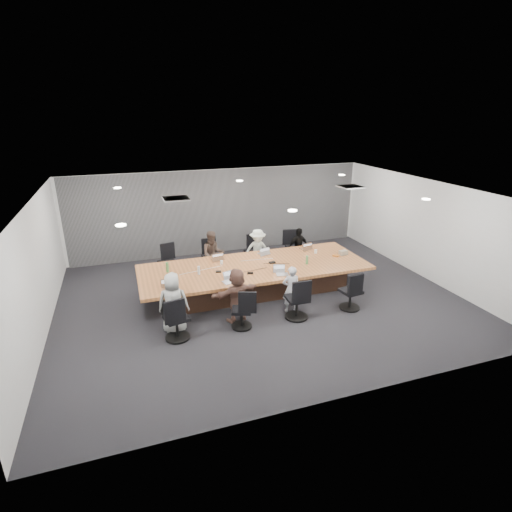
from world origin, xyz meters
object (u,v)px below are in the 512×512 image
object	(u,v)px
person_3	(298,247)
bottle_green_right	(307,260)
laptop_3	(306,248)
laptop_6	(282,274)
chair_3	(293,249)
chair_6	(297,302)
bottle_green_left	(167,267)
mug_brown	(164,282)
stapler	(250,273)
person_2	(258,250)
chair_4	(177,321)
chair_1	(211,259)
chair_5	(242,313)
laptop_2	(264,253)
person_4	(173,303)
conference_table	(255,278)
person_5	(237,295)
chair_0	(168,265)
laptop_4	(170,290)
person_1	(213,254)
chair_2	(254,254)
snack_packet	(336,256)
laptop_1	(218,259)
canvas_bag	(343,253)
laptop_5	(230,282)
chair_7	(350,294)
bottle_clear	(199,270)

from	to	relation	value
person_3	bottle_green_right	bearing A→B (deg)	-117.74
laptop_3	laptop_6	bearing A→B (deg)	34.31
chair_3	chair_6	world-z (taller)	same
chair_3	bottle_green_left	distance (m)	4.36
chair_6	mug_brown	distance (m)	3.15
bottle_green_left	stapler	bearing A→B (deg)	-22.33
person_2	chair_4	bearing A→B (deg)	-126.18
chair_6	stapler	distance (m)	1.46
chair_1	chair_5	bearing A→B (deg)	88.07
chair_6	laptop_3	size ratio (longest dim) A/B	2.49
laptop_2	person_4	xyz separation A→B (m)	(-2.88, -2.15, -0.06)
conference_table	person_5	distance (m)	1.63
chair_0	laptop_4	size ratio (longest dim) A/B	2.29
chair_1	person_4	size ratio (longest dim) A/B	0.59
chair_5	chair_6	world-z (taller)	chair_6
person_1	mug_brown	bearing A→B (deg)	-128.00
chair_0	chair_2	size ratio (longest dim) A/B	0.95
mug_brown	chair_2	bearing A→B (deg)	35.64
chair_1	laptop_4	bearing A→B (deg)	58.18
chair_0	snack_packet	bearing A→B (deg)	144.72
chair_3	laptop_6	size ratio (longest dim) A/B	2.83
chair_2	bottle_green_right	world-z (taller)	bottle_green_right
snack_packet	laptop_1	bearing A→B (deg)	165.11
conference_table	laptop_1	size ratio (longest dim) A/B	17.43
conference_table	laptop_2	size ratio (longest dim) A/B	19.04
person_4	canvas_bag	xyz separation A→B (m)	(4.98, 1.34, 0.12)
chair_0	bottle_green_left	distance (m)	1.48
chair_2	laptop_5	world-z (taller)	chair_2
person_5	laptop_6	bearing A→B (deg)	-171.65
laptop_2	laptop_4	bearing A→B (deg)	16.51
person_3	laptop_3	distance (m)	0.57
chair_2	laptop_4	bearing A→B (deg)	29.23
chair_4	chair_6	bearing A→B (deg)	-11.96
chair_7	person_3	distance (m)	3.06
chair_2	person_1	bearing A→B (deg)	2.62
chair_4	laptop_5	bearing A→B (deg)	20.11
chair_4	laptop_1	distance (m)	2.94
chair_3	chair_5	xyz separation A→B (m)	(-2.77, -3.40, -0.06)
chair_0	bottle_clear	xyz separation A→B (m)	(0.58, -1.79, 0.46)
chair_1	chair_4	xyz separation A→B (m)	(-1.51, -3.40, 0.01)
laptop_5	bottle_clear	distance (m)	0.95
person_3	bottle_green_right	distance (m)	1.78
conference_table	bottle_green_right	xyz separation A→B (m)	(1.35, -0.33, 0.46)
chair_6	laptop_6	xyz separation A→B (m)	(0.00, 0.90, 0.33)
chair_7	stapler	distance (m)	2.52
laptop_3	laptop_6	distance (m)	2.14
chair_7	bottle_green_right	world-z (taller)	bottle_green_right
laptop_2	laptop_3	xyz separation A→B (m)	(1.33, 0.00, 0.00)
laptop_5	chair_5	bearing A→B (deg)	-103.13
chair_6	person_4	xyz separation A→B (m)	(-2.78, 0.35, 0.26)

